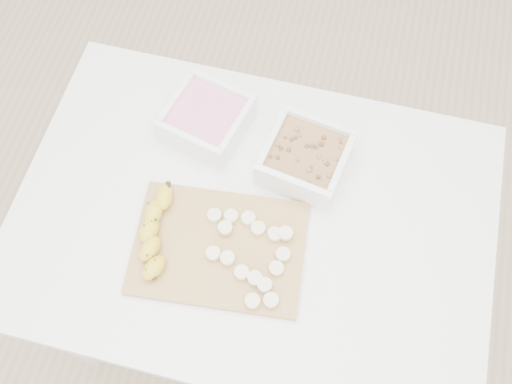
% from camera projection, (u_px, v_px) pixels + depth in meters
% --- Properties ---
extents(ground, '(3.50, 3.50, 0.00)m').
position_uv_depth(ground, '(254.00, 304.00, 1.87)').
color(ground, '#C6AD89').
rests_on(ground, ground).
extents(table, '(1.00, 0.70, 0.75)m').
position_uv_depth(table, '(253.00, 233.00, 1.28)').
color(table, white).
rests_on(table, ground).
extents(bowl_yogurt, '(0.20, 0.20, 0.08)m').
position_uv_depth(bowl_yogurt, '(207.00, 119.00, 1.25)').
color(bowl_yogurt, white).
rests_on(bowl_yogurt, table).
extents(bowl_granola, '(0.19, 0.19, 0.08)m').
position_uv_depth(bowl_granola, '(305.00, 158.00, 1.20)').
color(bowl_granola, white).
rests_on(bowl_granola, table).
extents(cutting_board, '(0.37, 0.28, 0.01)m').
position_uv_depth(cutting_board, '(219.00, 248.00, 1.15)').
color(cutting_board, '#AD8C4E').
rests_on(cutting_board, table).
extents(banana, '(0.06, 0.20, 0.03)m').
position_uv_depth(banana, '(156.00, 234.00, 1.14)').
color(banana, gold).
rests_on(banana, cutting_board).
extents(banana_slices, '(0.18, 0.19, 0.02)m').
position_uv_depth(banana_slices, '(251.00, 252.00, 1.13)').
color(banana_slices, '#F7E7BD').
rests_on(banana_slices, cutting_board).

